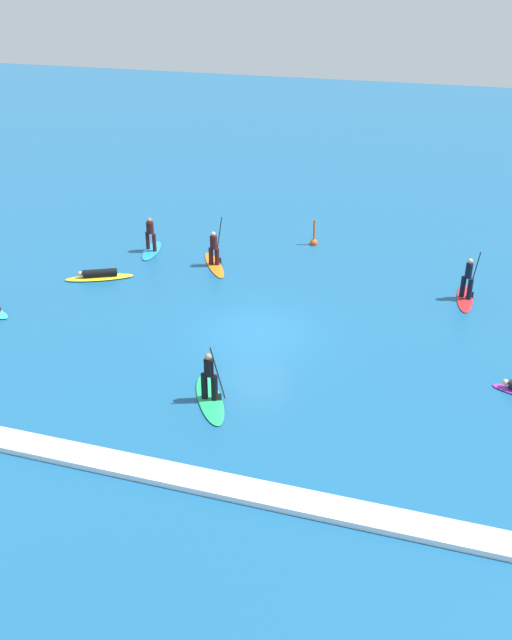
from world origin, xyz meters
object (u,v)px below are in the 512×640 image
surfer_on_orange_board (214,256)px  surfer_on_yellow_board (99,275)px  marker_buoy (314,240)px  surfer_on_blue_board (151,242)px  surfer_on_green_board (210,390)px  surfer_on_red_board (466,288)px

surfer_on_orange_board → surfer_on_yellow_board: (-4.41, -2.92, -0.30)m
marker_buoy → surfer_on_yellow_board: bearing=-140.0°
surfer_on_blue_board → surfer_on_yellow_board: surfer_on_blue_board is taller
surfer_on_blue_board → surfer_on_green_board: surfer_on_green_board is taller
marker_buoy → surfer_on_blue_board: bearing=-156.3°
surfer_on_orange_board → marker_buoy: surfer_on_orange_board is taller
surfer_on_red_board → surfer_on_green_board: bearing=140.0°
surfer_on_orange_board → surfer_on_green_board: size_ratio=0.99×
surfer_on_blue_board → surfer_on_yellow_board: bearing=156.3°
surfer_on_blue_board → surfer_on_green_board: 13.40m
surfer_on_orange_board → marker_buoy: size_ratio=2.13×
surfer_on_green_board → surfer_on_yellow_board: surfer_on_green_board is taller
surfer_on_green_board → marker_buoy: 14.50m
surfer_on_orange_board → surfer_on_yellow_board: size_ratio=0.99×
surfer_on_blue_board → marker_buoy: surfer_on_blue_board is taller
surfer_on_red_board → marker_buoy: bearing=57.2°
surfer_on_orange_board → surfer_on_green_board: (3.72, -10.52, -0.04)m
surfer_on_orange_board → surfer_on_red_board: 11.33m
surfer_on_orange_board → surfer_on_blue_board: bearing=45.8°
surfer_on_red_board → surfer_on_yellow_board: surfer_on_red_board is taller
surfer_on_blue_board → surfer_on_red_board: size_ratio=0.93×
surfer_on_red_board → surfer_on_yellow_board: (-15.74, -2.69, -0.34)m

